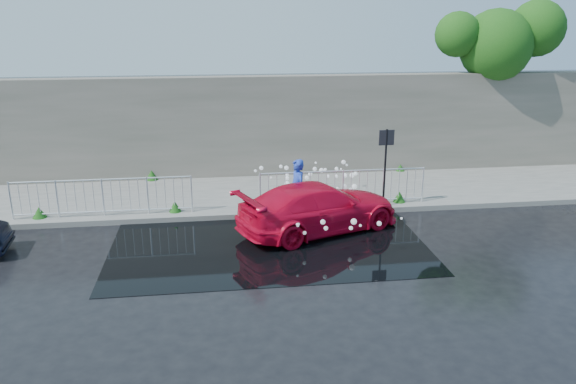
{
  "coord_description": "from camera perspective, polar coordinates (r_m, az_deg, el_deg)",
  "views": [
    {
      "loc": [
        -0.77,
        -12.42,
        5.65
      ],
      "look_at": [
        1.18,
        2.19,
        1.0
      ],
      "focal_mm": 35.0,
      "sensor_mm": 36.0,
      "label": 1
    }
  ],
  "objects": [
    {
      "name": "ground",
      "position": [
        13.67,
        -3.71,
        -6.95
      ],
      "size": [
        90.0,
        90.0,
        0.0
      ],
      "primitive_type": "plane",
      "color": "black",
      "rests_on": "ground"
    },
    {
      "name": "curb",
      "position": [
        16.42,
        -4.46,
        -2.38
      ],
      "size": [
        30.0,
        0.25,
        0.16
      ],
      "primitive_type": "cube",
      "color": "#5B5B57",
      "rests_on": "ground"
    },
    {
      "name": "weeds",
      "position": [
        17.65,
        -5.17,
        -0.12
      ],
      "size": [
        12.17,
        3.93,
        0.44
      ],
      "color": "#1C4512",
      "rests_on": "pavement"
    },
    {
      "name": "sign_post",
      "position": [
        16.77,
        9.89,
        3.7
      ],
      "size": [
        0.45,
        0.06,
        2.5
      ],
      "color": "black",
      "rests_on": "ground"
    },
    {
      "name": "railing_left",
      "position": [
        16.83,
        -18.3,
        -0.38
      ],
      "size": [
        5.05,
        0.05,
        1.1
      ],
      "color": "silver",
      "rests_on": "pavement"
    },
    {
      "name": "red_car",
      "position": [
        15.28,
        3.16,
        -1.56
      ],
      "size": [
        4.94,
        3.43,
        1.33
      ],
      "primitive_type": "imported",
      "rotation": [
        0.0,
        0.0,
        1.95
      ],
      "color": "red",
      "rests_on": "ground"
    },
    {
      "name": "person",
      "position": [
        15.96,
        0.93,
        0.18
      ],
      "size": [
        0.57,
        0.74,
        1.79
      ],
      "primitive_type": "imported",
      "rotation": [
        0.0,
        0.0,
        -1.34
      ],
      "color": "#233EAF",
      "rests_on": "ground"
    },
    {
      "name": "puddle",
      "position": [
        14.62,
        -2.03,
        -5.22
      ],
      "size": [
        8.0,
        5.0,
        0.01
      ],
      "primitive_type": "cube",
      "color": "black",
      "rests_on": "ground"
    },
    {
      "name": "retaining_wall",
      "position": [
        19.99,
        -5.29,
        6.63
      ],
      "size": [
        30.0,
        0.6,
        3.5
      ],
      "primitive_type": "cube",
      "color": "#59574B",
      "rests_on": "pavement"
    },
    {
      "name": "tree",
      "position": [
        22.46,
        20.91,
        14.17
      ],
      "size": [
        4.83,
        2.63,
        6.22
      ],
      "color": "#332114",
      "rests_on": "ground"
    },
    {
      "name": "pavement",
      "position": [
        18.31,
        -4.82,
        -0.28
      ],
      "size": [
        30.0,
        4.0,
        0.15
      ],
      "primitive_type": "cube",
      "color": "#5B5B57",
      "rests_on": "ground"
    },
    {
      "name": "railing_right",
      "position": [
        16.95,
        5.59,
        0.57
      ],
      "size": [
        5.05,
        0.05,
        1.1
      ],
      "color": "silver",
      "rests_on": "pavement"
    },
    {
      "name": "water_spray",
      "position": [
        16.74,
        3.47,
        0.34
      ],
      "size": [
        3.44,
        5.53,
        1.03
      ],
      "color": "white",
      "rests_on": "ground"
    }
  ]
}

